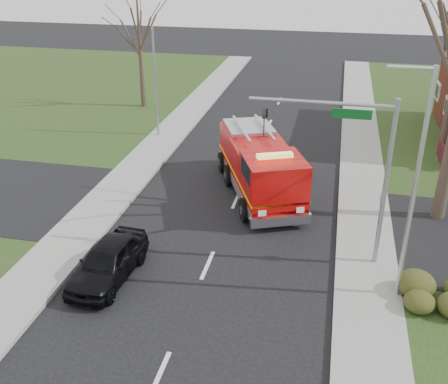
# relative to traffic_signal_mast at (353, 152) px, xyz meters

# --- Properties ---
(ground) EXTENTS (120.00, 120.00, 0.00)m
(ground) POSITION_rel_traffic_signal_mast_xyz_m (-5.21, -1.50, -4.71)
(ground) COLOR black
(ground) RESTS_ON ground
(sidewalk_right) EXTENTS (2.40, 80.00, 0.15)m
(sidewalk_right) POSITION_rel_traffic_signal_mast_xyz_m (0.99, -1.50, -4.63)
(sidewalk_right) COLOR gray
(sidewalk_right) RESTS_ON ground
(sidewalk_left) EXTENTS (2.40, 80.00, 0.15)m
(sidewalk_left) POSITION_rel_traffic_signal_mast_xyz_m (-11.41, -1.50, -4.63)
(sidewalk_left) COLOR gray
(sidewalk_left) RESTS_ON ground
(health_center_sign) EXTENTS (0.12, 2.00, 1.40)m
(health_center_sign) POSITION_rel_traffic_signal_mast_xyz_m (5.29, 11.00, -3.83)
(health_center_sign) COLOR #451016
(health_center_sign) RESTS_ON ground
(bare_tree_left) EXTENTS (4.50, 4.50, 9.00)m
(bare_tree_left) POSITION_rel_traffic_signal_mast_xyz_m (-15.21, 18.50, 0.86)
(bare_tree_left) COLOR #33281E
(bare_tree_left) RESTS_ON ground
(traffic_signal_mast) EXTENTS (5.29, 0.18, 6.80)m
(traffic_signal_mast) POSITION_rel_traffic_signal_mast_xyz_m (0.00, 0.00, 0.00)
(traffic_signal_mast) COLOR gray
(traffic_signal_mast) RESTS_ON ground
(streetlight_pole) EXTENTS (1.48, 0.16, 8.40)m
(streetlight_pole) POSITION_rel_traffic_signal_mast_xyz_m (1.93, -2.00, -0.16)
(streetlight_pole) COLOR #B7BABF
(streetlight_pole) RESTS_ON ground
(utility_pole_far) EXTENTS (0.14, 0.14, 7.00)m
(utility_pole_far) POSITION_rel_traffic_signal_mast_xyz_m (-12.01, 12.50, -1.21)
(utility_pole_far) COLOR gray
(utility_pole_far) RESTS_ON ground
(fire_engine) EXTENTS (5.54, 8.34, 3.19)m
(fire_engine) POSITION_rel_traffic_signal_mast_xyz_m (-4.19, 5.36, -3.26)
(fire_engine) COLOR #B70A08
(fire_engine) RESTS_ON ground
(parked_car_maroon) EXTENTS (2.07, 4.50, 1.50)m
(parked_car_maroon) POSITION_rel_traffic_signal_mast_xyz_m (-8.68, -3.12, -3.96)
(parked_car_maroon) COLOR black
(parked_car_maroon) RESTS_ON ground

